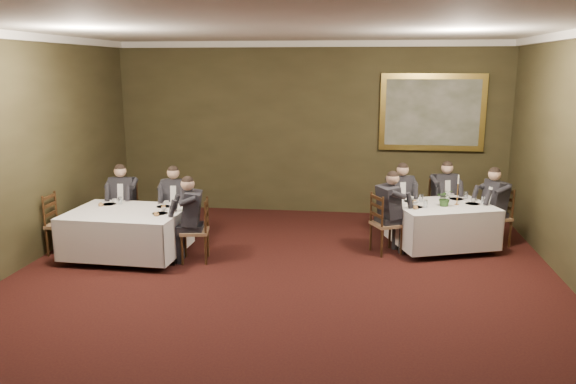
% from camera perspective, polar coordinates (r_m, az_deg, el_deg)
% --- Properties ---
extents(ground, '(10.00, 10.00, 0.00)m').
position_cam_1_polar(ground, '(7.24, -1.74, -11.85)').
color(ground, black).
rests_on(ground, ground).
extents(ceiling, '(8.00, 10.00, 0.10)m').
position_cam_1_polar(ceiling, '(6.61, -1.95, 16.96)').
color(ceiling, silver).
rests_on(ceiling, back_wall).
extents(back_wall, '(8.00, 0.10, 3.50)m').
position_cam_1_polar(back_wall, '(11.62, 2.19, 6.44)').
color(back_wall, '#312C18').
rests_on(back_wall, ground).
extents(crown_molding, '(8.00, 10.00, 0.12)m').
position_cam_1_polar(crown_molding, '(6.61, -1.94, 16.44)').
color(crown_molding, white).
rests_on(crown_molding, back_wall).
extents(table_main, '(1.89, 1.66, 0.67)m').
position_cam_1_polar(table_main, '(9.73, 15.36, -3.04)').
color(table_main, black).
rests_on(table_main, ground).
extents(table_second, '(1.84, 1.42, 0.67)m').
position_cam_1_polar(table_second, '(9.34, -16.01, -3.73)').
color(table_second, black).
rests_on(table_second, ground).
extents(chair_main_backleft, '(0.53, 0.52, 1.00)m').
position_cam_1_polar(chair_main_backleft, '(10.30, 11.18, -2.92)').
color(chair_main_backleft, olive).
rests_on(chair_main_backleft, ground).
extents(diner_main_backleft, '(0.51, 0.56, 1.35)m').
position_cam_1_polar(diner_main_backleft, '(10.23, 11.25, -1.70)').
color(diner_main_backleft, black).
rests_on(diner_main_backleft, chair_main_backleft).
extents(chair_main_backright, '(0.55, 0.53, 1.00)m').
position_cam_1_polar(chair_main_backright, '(10.65, 15.36, -2.61)').
color(chair_main_backright, olive).
rests_on(chair_main_backright, ground).
extents(diner_main_backright, '(0.53, 0.58, 1.35)m').
position_cam_1_polar(diner_main_backright, '(10.58, 15.45, -1.44)').
color(diner_main_backright, black).
rests_on(diner_main_backright, chair_main_backright).
extents(chair_main_endleft, '(0.57, 0.58, 1.00)m').
position_cam_1_polar(chair_main_endleft, '(9.36, 9.86, -4.43)').
color(chair_main_endleft, olive).
rests_on(chair_main_endleft, ground).
extents(diner_main_endleft, '(0.61, 0.57, 1.35)m').
position_cam_1_polar(diner_main_endleft, '(9.31, 9.98, -3.07)').
color(diner_main_endleft, black).
rests_on(diner_main_endleft, chair_main_endleft).
extents(chair_main_endright, '(0.56, 0.57, 1.00)m').
position_cam_1_polar(chair_main_endright, '(10.26, 20.26, -3.53)').
color(chair_main_endright, olive).
rests_on(chair_main_endright, ground).
extents(diner_main_endright, '(0.60, 0.55, 1.35)m').
position_cam_1_polar(diner_main_endright, '(10.19, 20.30, -2.31)').
color(diner_main_endright, black).
rests_on(diner_main_endright, chair_main_endright).
extents(chair_sec_backleft, '(0.49, 0.47, 1.00)m').
position_cam_1_polar(chair_sec_backleft, '(10.39, -16.21, -3.05)').
color(chair_sec_backleft, olive).
rests_on(chair_sec_backleft, ground).
extents(diner_sec_backleft, '(0.45, 0.52, 1.35)m').
position_cam_1_polar(diner_sec_backleft, '(10.32, -16.31, -1.85)').
color(diner_sec_backleft, black).
rests_on(diner_sec_backleft, chair_sec_backleft).
extents(chair_sec_backright, '(0.47, 0.45, 1.00)m').
position_cam_1_polar(chair_sec_backright, '(10.01, -11.22, -3.36)').
color(chair_sec_backright, olive).
rests_on(chair_sec_backright, ground).
extents(diner_sec_backright, '(0.44, 0.51, 1.35)m').
position_cam_1_polar(diner_sec_backright, '(9.94, -11.29, -2.12)').
color(diner_sec_backright, black).
rests_on(diner_sec_backright, chair_sec_backright).
extents(chair_sec_endright, '(0.49, 0.51, 1.00)m').
position_cam_1_polar(chair_sec_endright, '(8.97, -9.34, -5.18)').
color(chair_sec_endright, olive).
rests_on(chair_sec_endright, ground).
extents(diner_sec_endright, '(0.54, 0.48, 1.35)m').
position_cam_1_polar(diner_sec_endright, '(8.90, -9.47, -3.78)').
color(diner_sec_endright, black).
rests_on(diner_sec_endright, chair_sec_endright).
extents(chair_sec_endleft, '(0.43, 0.45, 1.00)m').
position_cam_1_polar(chair_sec_endleft, '(9.92, -21.91, -4.21)').
color(chair_sec_endleft, olive).
rests_on(chair_sec_endleft, ground).
extents(centerpiece, '(0.29, 0.26, 0.30)m').
position_cam_1_polar(centerpiece, '(9.53, 15.68, -0.51)').
color(centerpiece, '#2D5926').
rests_on(centerpiece, table_main).
extents(candlestick, '(0.08, 0.08, 0.52)m').
position_cam_1_polar(candlestick, '(9.67, 16.83, -0.14)').
color(candlestick, '#C0833A').
rests_on(candlestick, table_main).
extents(place_setting_table_main, '(0.33, 0.31, 0.14)m').
position_cam_1_polar(place_setting_table_main, '(9.78, 12.69, -0.72)').
color(place_setting_table_main, white).
rests_on(place_setting_table_main, table_main).
extents(place_setting_table_second, '(0.33, 0.31, 0.14)m').
position_cam_1_polar(place_setting_table_second, '(9.79, -17.40, -0.97)').
color(place_setting_table_second, white).
rests_on(place_setting_table_second, table_second).
extents(painting, '(2.04, 0.09, 1.51)m').
position_cam_1_polar(painting, '(11.55, 14.44, 7.83)').
color(painting, gold).
rests_on(painting, back_wall).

